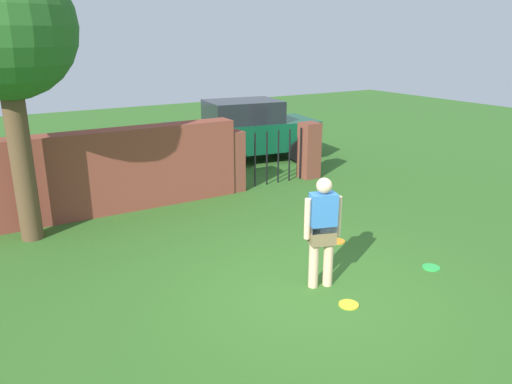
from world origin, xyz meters
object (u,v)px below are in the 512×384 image
object	(u,v)px
person	(322,228)
frisbee_yellow	(349,305)
tree	(3,31)
frisbee_orange	(337,241)
car	(243,131)
frisbee_green	(431,267)

from	to	relation	value
person	frisbee_yellow	size ratio (longest dim) A/B	6.00
tree	frisbee_orange	bearing A→B (deg)	-32.58
frisbee_orange	frisbee_yellow	xyz separation A→B (m)	(-1.26, -1.75, 0.00)
person	car	xyz separation A→B (m)	(2.78, 7.16, -0.04)
tree	frisbee_yellow	bearing A→B (deg)	-54.73
tree	person	size ratio (longest dim) A/B	2.93
frisbee_orange	frisbee_yellow	distance (m)	2.16
car	frisbee_yellow	xyz separation A→B (m)	(-2.79, -7.80, -0.85)
frisbee_orange	frisbee_green	size ratio (longest dim) A/B	1.00
frisbee_orange	frisbee_green	distance (m)	1.66
tree	car	distance (m)	7.34
tree	frisbee_orange	distance (m)	6.46
person	frisbee_yellow	distance (m)	1.09
tree	person	xyz separation A→B (m)	(3.31, -4.03, -2.62)
person	frisbee_yellow	bearing A→B (deg)	106.93
person	frisbee_green	size ratio (longest dim) A/B	6.00
person	frisbee_green	distance (m)	2.09
car	frisbee_green	distance (m)	7.70
person	car	distance (m)	7.68
frisbee_green	person	bearing A→B (deg)	166.55
tree	frisbee_yellow	xyz separation A→B (m)	(3.30, -4.67, -3.51)
tree	frisbee_yellow	size ratio (longest dim) A/B	17.56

